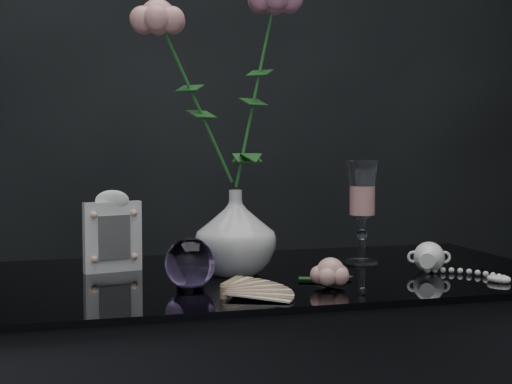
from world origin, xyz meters
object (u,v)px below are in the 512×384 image
object	(u,v)px
wine_glass	(362,212)
paperweight	(190,263)
picture_frame	(113,231)
loose_rose	(331,272)
vase	(236,232)
pearl_jar	(429,256)

from	to	relation	value
wine_glass	paperweight	size ratio (longest dim) A/B	2.41
picture_frame	loose_rose	world-z (taller)	picture_frame
paperweight	picture_frame	bearing A→B (deg)	118.52
vase	pearl_jar	world-z (taller)	vase
picture_frame	paperweight	world-z (taller)	picture_frame
paperweight	loose_rose	xyz separation A→B (m)	(0.23, -0.06, -0.02)
picture_frame	paperweight	xyz separation A→B (m)	(0.11, -0.20, -0.03)
wine_glass	loose_rose	xyz separation A→B (m)	(-0.15, -0.22, -0.08)
vase	loose_rose	distance (m)	0.22
wine_glass	paperweight	world-z (taller)	wine_glass
wine_glass	picture_frame	xyz separation A→B (m)	(-0.50, 0.04, -0.03)
loose_rose	pearl_jar	distance (m)	0.26
vase	pearl_jar	xyz separation A→B (m)	(0.37, -0.07, -0.05)
vase	loose_rose	size ratio (longest dim) A/B	1.06
picture_frame	pearl_jar	world-z (taller)	picture_frame
wine_glass	picture_frame	bearing A→B (deg)	175.72
vase	picture_frame	xyz separation A→B (m)	(-0.22, 0.09, -0.00)
wine_glass	paperweight	xyz separation A→B (m)	(-0.39, -0.17, -0.06)
vase	picture_frame	bearing A→B (deg)	157.15
loose_rose	pearl_jar	xyz separation A→B (m)	(0.24, 0.10, 0.00)
wine_glass	paperweight	bearing A→B (deg)	-156.83
wine_glass	pearl_jar	xyz separation A→B (m)	(0.09, -0.13, -0.07)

